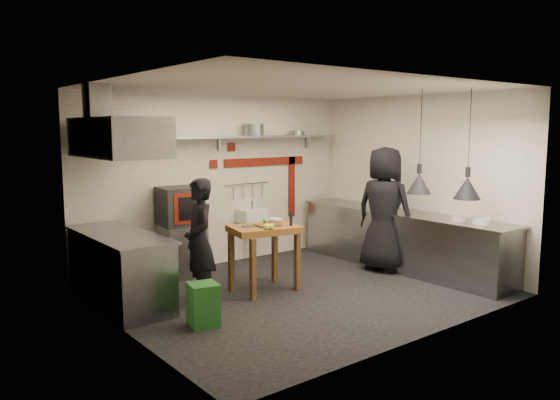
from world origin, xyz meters
TOP-DOWN VIEW (x-y plane):
  - floor at (0.00, 0.00)m, footprint 5.00×5.00m
  - ceiling at (0.00, 0.00)m, footprint 5.00×5.00m
  - wall_back at (0.00, 2.10)m, footprint 5.00×0.04m
  - wall_front at (0.00, -2.10)m, footprint 5.00×0.04m
  - wall_left at (-2.50, 0.00)m, footprint 0.04×4.20m
  - wall_right at (2.50, 0.00)m, footprint 0.04×4.20m
  - red_band_horiz at (0.95, 2.08)m, footprint 1.70×0.02m
  - red_band_vert at (1.55, 2.08)m, footprint 0.14×0.02m
  - red_tile_a at (0.25, 2.08)m, footprint 0.14×0.02m
  - red_tile_b at (-0.10, 2.08)m, footprint 0.14×0.02m
  - back_shelf at (0.00, 1.92)m, footprint 4.60×0.34m
  - shelf_bracket_left at (-1.90, 2.07)m, footprint 0.04×0.06m
  - shelf_bracket_mid at (0.00, 2.07)m, footprint 0.04×0.06m
  - shelf_bracket_right at (1.90, 2.07)m, footprint 0.04×0.06m
  - pan_far_left at (-1.56, 1.92)m, footprint 0.31×0.31m
  - pan_mid_left at (-1.31, 1.92)m, footprint 0.29×0.29m
  - stock_pot at (0.60, 1.92)m, footprint 0.40×0.40m
  - pan_right at (1.54, 1.92)m, footprint 0.26×0.26m
  - oven_stand at (-0.86, 1.78)m, footprint 0.67×0.62m
  - combi_oven at (-0.90, 1.76)m, footprint 0.65×0.61m
  - oven_door at (-0.90, 1.48)m, footprint 0.47×0.07m
  - oven_glass at (-0.90, 1.46)m, footprint 0.33×0.04m
  - hand_sink at (0.55, 1.92)m, footprint 0.46×0.34m
  - sink_tap at (0.55, 1.92)m, footprint 0.03×0.03m
  - sink_drain at (0.55, 1.88)m, footprint 0.06×0.06m
  - utensil_rail at (0.55, 2.06)m, footprint 0.90×0.02m
  - counter_right at (2.15, 0.00)m, footprint 0.70×3.80m
  - counter_right_top at (2.15, 0.00)m, footprint 0.76×3.90m
  - plate_stack at (2.12, -1.43)m, footprint 0.26×0.26m
  - small_bowl_right at (2.10, -1.10)m, footprint 0.28×0.28m
  - counter_left at (-2.15, 1.05)m, footprint 0.70×1.90m
  - counter_left_top at (-2.15, 1.05)m, footprint 0.76×2.00m
  - extractor_hood at (-2.10, 1.05)m, footprint 0.78×1.60m
  - hood_duct at (-2.35, 1.05)m, footprint 0.28×0.28m
  - green_bin at (-1.71, -0.31)m, footprint 0.38×0.38m
  - prep_table at (-0.34, 0.36)m, footprint 1.04×0.83m
  - cutting_board at (-0.30, 0.33)m, footprint 0.36×0.28m
  - pepper_mill at (-0.03, 0.16)m, footprint 0.05×0.05m
  - lemon_a at (-0.47, 0.13)m, footprint 0.10×0.10m
  - lemon_b at (-0.41, 0.10)m, footprint 0.09×0.09m
  - veg_ball at (-0.22, 0.48)m, footprint 0.11×0.11m
  - steel_tray at (-0.56, 0.43)m, footprint 0.19×0.15m
  - bowl at (-0.04, 0.49)m, footprint 0.22×0.22m
  - heat_lamp_near at (1.49, -0.82)m, footprint 0.43×0.43m
  - heat_lamp_far at (1.97, -1.28)m, footprint 0.48×0.48m
  - chef_left at (-1.32, 0.43)m, footprint 0.52×0.67m
  - chef_right at (1.82, 0.09)m, footprint 0.82×1.08m

SIDE VIEW (x-z plane):
  - floor at x=0.00m, z-range 0.00..0.00m
  - green_bin at x=-1.71m, z-range 0.00..0.50m
  - sink_drain at x=0.55m, z-range 0.01..0.67m
  - oven_stand at x=-0.86m, z-range 0.00..0.80m
  - counter_right at x=2.15m, z-range 0.00..0.90m
  - counter_left at x=-2.15m, z-range 0.00..0.90m
  - prep_table at x=-0.34m, z-range 0.00..0.92m
  - hand_sink at x=0.55m, z-range 0.67..0.89m
  - chef_left at x=-1.32m, z-range 0.00..1.63m
  - counter_right_top at x=2.15m, z-range 0.90..0.93m
  - counter_left_top at x=-2.15m, z-range 0.90..0.93m
  - cutting_board at x=-0.30m, z-range 0.92..0.94m
  - steel_tray at x=-0.56m, z-range 0.92..0.95m
  - bowl at x=-0.04m, z-range 0.92..0.98m
  - small_bowl_right at x=2.10m, z-range 0.93..0.98m
  - lemon_b at x=-0.41m, z-range 0.92..1.00m
  - sink_tap at x=0.55m, z-range 0.89..1.03m
  - lemon_a at x=-0.47m, z-range 0.92..1.00m
  - veg_ball at x=-0.22m, z-range 0.93..1.01m
  - plate_stack at x=2.12m, z-range 0.93..1.02m
  - chef_right at x=1.82m, z-range 0.00..1.98m
  - pepper_mill at x=-0.03m, z-range 0.92..1.12m
  - combi_oven at x=-0.90m, z-range 0.80..1.38m
  - oven_door at x=-0.90m, z-range 0.86..1.32m
  - oven_glass at x=-0.90m, z-range 0.92..1.26m
  - red_band_vert at x=1.55m, z-range 0.65..1.75m
  - utensil_rail at x=0.55m, z-range 1.31..1.33m
  - wall_back at x=0.00m, z-range 0.00..2.80m
  - wall_front at x=0.00m, z-range 0.00..2.80m
  - wall_left at x=-2.50m, z-range 0.00..2.80m
  - wall_right at x=2.50m, z-range 0.00..2.80m
  - red_band_horiz at x=0.95m, z-range 1.61..1.75m
  - red_tile_b at x=-0.10m, z-range 1.61..1.75m
  - red_tile_a at x=0.25m, z-range 1.88..2.02m
  - shelf_bracket_left at x=-1.90m, z-range 1.90..2.14m
  - shelf_bracket_mid at x=0.00m, z-range 1.90..2.14m
  - shelf_bracket_right at x=1.90m, z-range 1.90..2.14m
  - heat_lamp_far at x=1.97m, z-range 1.28..2.80m
  - heat_lamp_near at x=1.49m, z-range 1.35..2.80m
  - back_shelf at x=0.00m, z-range 2.10..2.14m
  - extractor_hood at x=-2.10m, z-range 1.90..2.40m
  - pan_mid_left at x=-1.31m, z-range 2.14..2.21m
  - pan_right at x=1.54m, z-range 2.14..2.22m
  - pan_far_left at x=-1.56m, z-range 2.14..2.23m
  - stock_pot at x=0.60m, z-range 2.14..2.34m
  - hood_duct at x=-2.35m, z-range 2.30..2.80m
  - ceiling at x=0.00m, z-range 2.80..2.80m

